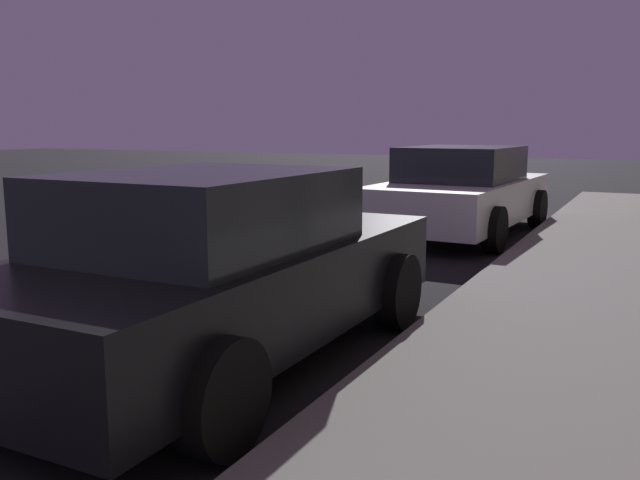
# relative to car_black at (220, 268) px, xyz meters

# --- Properties ---
(car_black) EXTENTS (2.01, 4.23, 1.43)m
(car_black) POSITION_rel_car_black_xyz_m (0.00, 0.00, 0.00)
(car_black) COLOR black
(car_black) RESTS_ON ground
(car_white) EXTENTS (2.21, 4.62, 1.43)m
(car_white) POSITION_rel_car_black_xyz_m (-0.00, 6.76, -0.00)
(car_white) COLOR silver
(car_white) RESTS_ON ground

